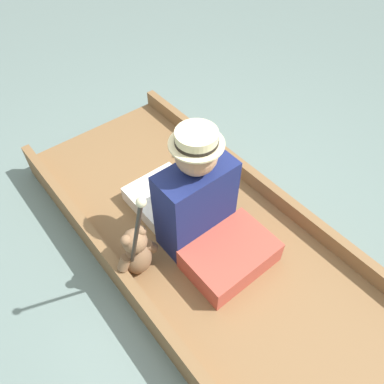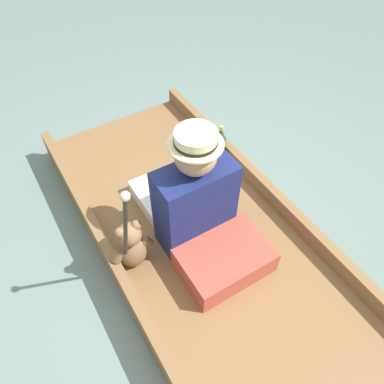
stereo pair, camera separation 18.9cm
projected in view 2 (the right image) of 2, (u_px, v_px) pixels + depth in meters
The scene contains 8 objects.
ground_plane at pixel (197, 243), 2.53m from camera, with size 16.00×16.00×0.00m, color slate.
punt_boat at pixel (197, 236), 2.47m from camera, with size 1.19×2.67×0.27m.
seat_cushion at pixel (224, 260), 2.18m from camera, with size 0.52×0.36×0.16m.
seated_person at pixel (189, 195), 2.20m from camera, with size 0.45×0.69×0.84m.
teddy_bear at pixel (132, 246), 2.13m from camera, with size 0.27×0.16×0.38m.
wine_glass at pixel (214, 168), 2.71m from camera, with size 0.10×0.10×0.09m.
walking_cane at pixel (125, 230), 1.78m from camera, with size 0.04×0.30×0.91m.
champagne_bottle at pixel (220, 145), 2.75m from camera, with size 0.08×0.08×0.32m.
Camera 2 is at (-0.77, -1.19, 2.13)m, focal length 35.00 mm.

